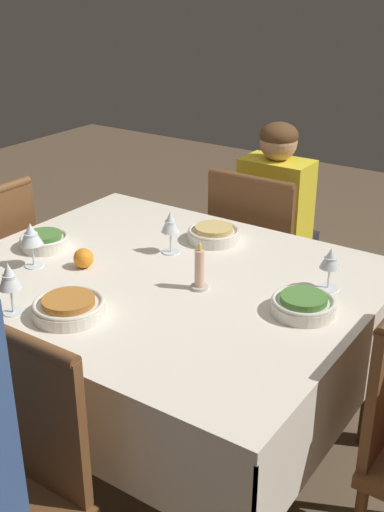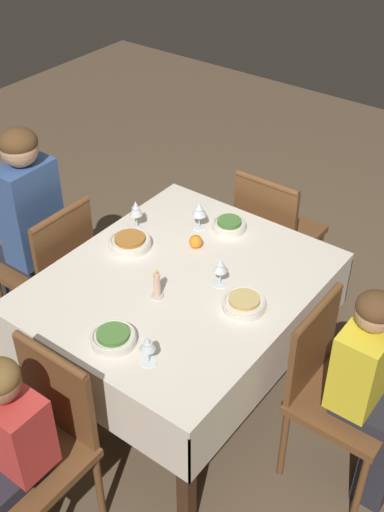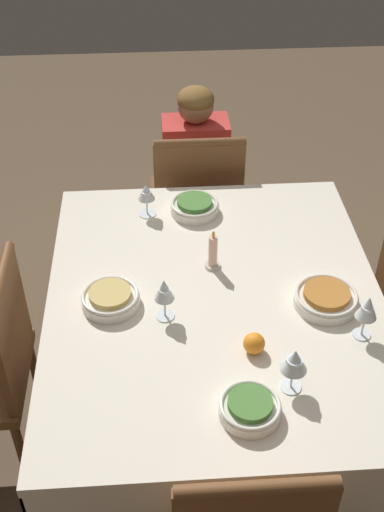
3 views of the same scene
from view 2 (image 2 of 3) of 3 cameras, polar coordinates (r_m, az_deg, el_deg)
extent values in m
plane|color=brown|center=(3.50, -0.95, -11.56)|extent=(8.00, 8.00, 0.00)
cube|color=silver|center=(3.00, -1.08, -2.35)|extent=(1.34, 1.12, 0.04)
cube|color=silver|center=(2.88, 7.88, -8.94)|extent=(1.34, 0.01, 0.27)
cube|color=silver|center=(3.39, -8.54, -0.77)|extent=(1.34, 0.01, 0.27)
cube|color=silver|center=(2.76, -9.74, -11.88)|extent=(0.01, 1.12, 0.27)
cube|color=silver|center=(3.53, 5.58, 1.21)|extent=(0.01, 1.12, 0.27)
cube|color=#3D2616|center=(2.74, -0.51, -18.85)|extent=(0.06, 0.06, 0.71)
cube|color=#3D2616|center=(3.45, 11.71, -5.11)|extent=(0.06, 0.06, 0.71)
cube|color=#3D2616|center=(3.22, -14.81, -9.51)|extent=(0.06, 0.06, 0.71)
cube|color=#3D2616|center=(3.84, -1.35, 0.70)|extent=(0.06, 0.06, 0.71)
cube|color=brown|center=(3.61, -13.01, -1.13)|extent=(0.42, 0.42, 0.04)
cube|color=brown|center=(3.35, -11.26, 0.66)|extent=(0.39, 0.03, 0.41)
cylinder|color=brown|center=(3.24, -11.69, 3.61)|extent=(0.38, 0.04, 0.04)
cylinder|color=brown|center=(3.96, -12.40, -1.48)|extent=(0.03, 0.03, 0.43)
cylinder|color=brown|center=(3.79, -16.48, -4.25)|extent=(0.03, 0.03, 0.43)
cylinder|color=brown|center=(3.74, -8.51, -3.63)|extent=(0.03, 0.03, 0.43)
cylinder|color=brown|center=(3.56, -12.66, -6.70)|extent=(0.03, 0.03, 0.43)
cube|color=brown|center=(2.74, -14.44, -17.28)|extent=(0.42, 0.42, 0.04)
cube|color=brown|center=(2.63, -11.95, -11.77)|extent=(0.03, 0.39, 0.41)
cylinder|color=brown|center=(2.48, -12.55, -8.61)|extent=(0.04, 0.38, 0.04)
cylinder|color=brown|center=(3.08, -13.45, -15.90)|extent=(0.03, 0.03, 0.43)
cylinder|color=brown|center=(2.90, -8.23, -19.71)|extent=(0.03, 0.03, 0.43)
cube|color=brown|center=(2.92, 13.65, -12.55)|extent=(0.42, 0.42, 0.04)
cube|color=brown|center=(2.80, 10.68, -7.84)|extent=(0.39, 0.03, 0.41)
cylinder|color=brown|center=(2.66, 11.18, -4.68)|extent=(0.38, 0.04, 0.04)
cylinder|color=brown|center=(2.96, 14.72, -19.31)|extent=(0.03, 0.03, 0.43)
cylinder|color=brown|center=(3.03, 8.13, -16.19)|extent=(0.03, 0.03, 0.43)
cylinder|color=brown|center=(3.25, 11.51, -11.81)|extent=(0.03, 0.03, 0.43)
cube|color=brown|center=(3.83, 7.80, 2.06)|extent=(0.42, 0.42, 0.04)
cube|color=brown|center=(3.56, 6.48, 3.60)|extent=(0.03, 0.39, 0.41)
cylinder|color=brown|center=(3.45, 6.71, 6.46)|extent=(0.04, 0.38, 0.04)
cylinder|color=brown|center=(4.04, 11.13, -0.39)|extent=(0.03, 0.03, 0.43)
cylinder|color=brown|center=(4.17, 6.64, 1.46)|extent=(0.03, 0.03, 0.43)
cylinder|color=brown|center=(3.77, 8.50, -3.14)|extent=(0.03, 0.03, 0.43)
cylinder|color=brown|center=(3.91, 3.79, -1.06)|extent=(0.03, 0.03, 0.43)
cube|color=#282833|center=(3.87, -14.59, -2.52)|extent=(0.22, 0.14, 0.47)
cube|color=#282833|center=(3.66, -14.34, 0.17)|extent=(0.24, 0.31, 0.06)
cube|color=#38568E|center=(3.43, -14.18, 3.80)|extent=(0.30, 0.18, 0.56)
sphere|color=tan|center=(3.25, -15.15, 9.25)|extent=(0.19, 0.19, 0.19)
ellipsoid|color=brown|center=(3.23, -15.24, 9.77)|extent=(0.19, 0.19, 0.13)
cube|color=#282833|center=(2.66, -16.57, -18.14)|extent=(0.31, 0.24, 0.06)
cube|color=red|center=(2.54, -15.85, -14.41)|extent=(0.18, 0.30, 0.33)
cube|color=#282833|center=(3.05, 16.57, -16.74)|extent=(0.23, 0.14, 0.47)
cube|color=#282833|center=(2.86, 15.93, -12.85)|extent=(0.24, 0.31, 0.06)
cube|color=yellow|center=(2.72, 15.07, -9.08)|extent=(0.30, 0.18, 0.38)
sphere|color=tan|center=(2.54, 16.02, -4.86)|extent=(0.16, 0.16, 0.16)
ellipsoid|color=brown|center=(2.52, 16.13, -4.39)|extent=(0.16, 0.16, 0.11)
cylinder|color=silver|center=(3.20, -5.52, 1.14)|extent=(0.21, 0.21, 0.04)
torus|color=silver|center=(3.18, -5.54, 1.46)|extent=(0.21, 0.21, 0.01)
cylinder|color=#B2702D|center=(3.18, -5.55, 1.55)|extent=(0.15, 0.15, 0.02)
cylinder|color=white|center=(3.34, -4.91, 2.57)|extent=(0.06, 0.06, 0.00)
cylinder|color=white|center=(3.31, -4.95, 3.15)|extent=(0.01, 0.01, 0.08)
cone|color=white|center=(3.27, -5.02, 4.28)|extent=(0.07, 0.07, 0.08)
cylinder|color=white|center=(3.28, -5.00, 4.05)|extent=(0.04, 0.04, 0.04)
cylinder|color=silver|center=(2.68, -7.00, -7.35)|extent=(0.19, 0.19, 0.04)
torus|color=silver|center=(2.67, -7.03, -7.02)|extent=(0.19, 0.19, 0.01)
cylinder|color=#4C7F38|center=(2.66, -7.04, -6.92)|extent=(0.14, 0.14, 0.02)
cylinder|color=white|center=(2.60, -3.89, -9.34)|extent=(0.07, 0.07, 0.00)
cylinder|color=white|center=(2.58, -3.92, -8.78)|extent=(0.01, 0.01, 0.07)
cone|color=white|center=(2.53, -3.99, -7.73)|extent=(0.07, 0.07, 0.06)
cylinder|color=white|center=(2.54, -3.98, -7.94)|extent=(0.04, 0.04, 0.03)
cylinder|color=silver|center=(2.83, 4.65, -4.31)|extent=(0.19, 0.19, 0.04)
torus|color=silver|center=(2.82, 4.67, -3.97)|extent=(0.19, 0.19, 0.01)
cylinder|color=tan|center=(2.81, 4.67, -3.88)|extent=(0.14, 0.14, 0.02)
cylinder|color=white|center=(2.96, 2.49, -2.52)|extent=(0.06, 0.06, 0.00)
cylinder|color=white|center=(2.93, 2.51, -1.92)|extent=(0.01, 0.01, 0.07)
cone|color=white|center=(2.88, 2.55, -0.76)|extent=(0.06, 0.06, 0.08)
cylinder|color=white|center=(2.89, 2.54, -0.99)|extent=(0.04, 0.04, 0.03)
cylinder|color=silver|center=(3.31, 3.33, 2.67)|extent=(0.17, 0.17, 0.04)
torus|color=silver|center=(3.30, 3.34, 2.98)|extent=(0.17, 0.17, 0.01)
cylinder|color=#4C7F38|center=(3.29, 3.35, 3.07)|extent=(0.12, 0.12, 0.02)
cylinder|color=white|center=(3.32, 0.63, 2.55)|extent=(0.06, 0.06, 0.00)
cylinder|color=white|center=(3.30, 0.63, 3.12)|extent=(0.01, 0.01, 0.08)
cone|color=white|center=(3.26, 0.64, 4.22)|extent=(0.08, 0.08, 0.07)
cylinder|color=white|center=(3.27, 0.64, 4.00)|extent=(0.05, 0.05, 0.03)
cylinder|color=beige|center=(2.89, -3.09, -3.54)|extent=(0.06, 0.06, 0.01)
cylinder|color=beige|center=(2.85, -3.13, -2.55)|extent=(0.03, 0.03, 0.12)
ellipsoid|color=#F9C64C|center=(2.80, -3.18, -1.42)|extent=(0.01, 0.01, 0.03)
sphere|color=orange|center=(3.17, 0.33, 1.30)|extent=(0.07, 0.07, 0.07)
camera|label=1|loc=(3.16, -38.74, 11.21)|focal=45.00mm
camera|label=3|loc=(3.63, 18.80, 28.73)|focal=45.00mm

